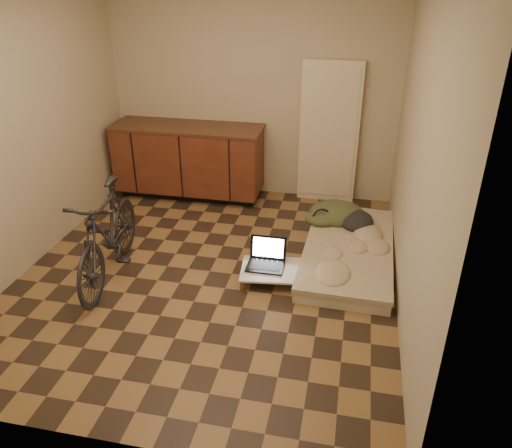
% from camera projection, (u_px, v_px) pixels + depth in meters
% --- Properties ---
extents(room_shell, '(3.50, 4.00, 2.60)m').
position_uv_depth(room_shell, '(203.00, 142.00, 4.23)').
color(room_shell, brown).
rests_on(room_shell, ground).
extents(cabinets, '(1.84, 0.62, 0.91)m').
position_uv_depth(cabinets, '(189.00, 160.00, 6.23)').
color(cabinets, black).
rests_on(cabinets, ground).
extents(appliance_panel, '(0.70, 0.10, 1.70)m').
position_uv_depth(appliance_panel, '(329.00, 133.00, 5.95)').
color(appliance_panel, beige).
rests_on(appliance_panel, ground).
extents(bicycle, '(0.64, 1.58, 1.00)m').
position_uv_depth(bicycle, '(107.00, 230.00, 4.54)').
color(bicycle, black).
rests_on(bicycle, ground).
extents(futon, '(0.91, 1.82, 0.15)m').
position_uv_depth(futon, '(348.00, 251.00, 5.02)').
color(futon, beige).
rests_on(futon, ground).
extents(clothing_pile, '(0.66, 0.56, 0.26)m').
position_uv_depth(clothing_pile, '(342.00, 209.00, 5.42)').
color(clothing_pile, '#3A4427').
rests_on(clothing_pile, futon).
extents(headphones, '(0.30, 0.29, 0.16)m').
position_uv_depth(headphones, '(322.00, 217.00, 5.35)').
color(headphones, black).
rests_on(headphones, futon).
extents(lap_desk, '(0.74, 0.53, 0.12)m').
position_uv_depth(lap_desk, '(278.00, 270.00, 4.66)').
color(lap_desk, brown).
rests_on(lap_desk, ground).
extents(laptop, '(0.35, 0.31, 0.24)m').
position_uv_depth(laptop, '(266.00, 260.00, 4.71)').
color(laptop, black).
rests_on(laptop, lap_desk).
extents(mouse, '(0.09, 0.11, 0.03)m').
position_uv_depth(mouse, '(305.00, 272.00, 4.57)').
color(mouse, silver).
rests_on(mouse, lap_desk).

